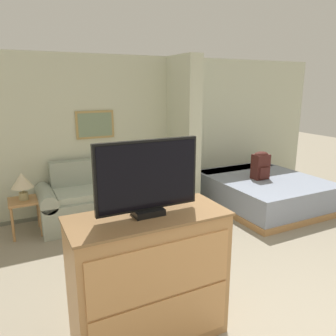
{
  "coord_description": "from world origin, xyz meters",
  "views": [
    {
      "loc": [
        -2.2,
        -1.37,
        2.12
      ],
      "look_at": [
        -0.32,
        2.39,
        1.05
      ],
      "focal_mm": 35.0,
      "sensor_mm": 36.0,
      "label": 1
    }
  ],
  "objects_px": {
    "tv_dresser": "(149,278)",
    "tv": "(148,178)",
    "coffee_table": "(132,221)",
    "table_lamp": "(22,182)",
    "backpack": "(261,165)",
    "couch": "(105,198)",
    "bed": "(262,191)"
  },
  "relations": [
    {
      "from": "coffee_table",
      "to": "tv",
      "type": "bearing_deg",
      "value": -105.56
    },
    {
      "from": "tv_dresser",
      "to": "backpack",
      "type": "bearing_deg",
      "value": 34.01
    },
    {
      "from": "couch",
      "to": "bed",
      "type": "height_order",
      "value": "couch"
    },
    {
      "from": "tv_dresser",
      "to": "bed",
      "type": "distance_m",
      "value": 3.75
    },
    {
      "from": "table_lamp",
      "to": "backpack",
      "type": "height_order",
      "value": "backpack"
    },
    {
      "from": "tv",
      "to": "bed",
      "type": "height_order",
      "value": "tv"
    },
    {
      "from": "couch",
      "to": "table_lamp",
      "type": "relative_size",
      "value": 5.17
    },
    {
      "from": "couch",
      "to": "table_lamp",
      "type": "distance_m",
      "value": 1.28
    },
    {
      "from": "bed",
      "to": "backpack",
      "type": "distance_m",
      "value": 0.52
    },
    {
      "from": "table_lamp",
      "to": "tv_dresser",
      "type": "bearing_deg",
      "value": -73.13
    },
    {
      "from": "coffee_table",
      "to": "table_lamp",
      "type": "relative_size",
      "value": 1.76
    },
    {
      "from": "table_lamp",
      "to": "tv",
      "type": "relative_size",
      "value": 0.48
    },
    {
      "from": "coffee_table",
      "to": "table_lamp",
      "type": "xyz_separation_m",
      "value": [
        -1.25,
        1.03,
        0.45
      ]
    },
    {
      "from": "coffee_table",
      "to": "tv",
      "type": "relative_size",
      "value": 0.84
    },
    {
      "from": "table_lamp",
      "to": "bed",
      "type": "height_order",
      "value": "table_lamp"
    },
    {
      "from": "bed",
      "to": "coffee_table",
      "type": "bearing_deg",
      "value": -170.63
    },
    {
      "from": "bed",
      "to": "backpack",
      "type": "height_order",
      "value": "backpack"
    },
    {
      "from": "bed",
      "to": "backpack",
      "type": "xyz_separation_m",
      "value": [
        -0.12,
        -0.04,
        0.5
      ]
    },
    {
      "from": "coffee_table",
      "to": "tv_dresser",
      "type": "distance_m",
      "value": 1.7
    },
    {
      "from": "tv",
      "to": "backpack",
      "type": "bearing_deg",
      "value": 34.0
    },
    {
      "from": "tv_dresser",
      "to": "coffee_table",
      "type": "bearing_deg",
      "value": 74.45
    },
    {
      "from": "coffee_table",
      "to": "bed",
      "type": "relative_size",
      "value": 0.34
    },
    {
      "from": "couch",
      "to": "backpack",
      "type": "xyz_separation_m",
      "value": [
        2.61,
        -0.68,
        0.42
      ]
    },
    {
      "from": "coffee_table",
      "to": "table_lamp",
      "type": "height_order",
      "value": "table_lamp"
    },
    {
      "from": "tv_dresser",
      "to": "backpack",
      "type": "relative_size",
      "value": 2.62
    },
    {
      "from": "couch",
      "to": "tv",
      "type": "height_order",
      "value": "tv"
    },
    {
      "from": "table_lamp",
      "to": "coffee_table",
      "type": "bearing_deg",
      "value": -39.26
    },
    {
      "from": "table_lamp",
      "to": "tv",
      "type": "height_order",
      "value": "tv"
    },
    {
      "from": "tv_dresser",
      "to": "tv",
      "type": "distance_m",
      "value": 0.86
    },
    {
      "from": "backpack",
      "to": "tv",
      "type": "bearing_deg",
      "value": -146.0
    },
    {
      "from": "couch",
      "to": "bed",
      "type": "xyz_separation_m",
      "value": [
        2.73,
        -0.64,
        -0.08
      ]
    },
    {
      "from": "coffee_table",
      "to": "tv_dresser",
      "type": "bearing_deg",
      "value": -105.55
    }
  ]
}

